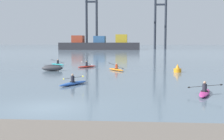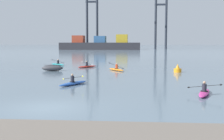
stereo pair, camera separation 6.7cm
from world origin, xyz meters
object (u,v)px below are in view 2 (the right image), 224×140
gantry_crane_west_mid (161,13)px  kayak_teal (58,64)px  kayak_orange (116,69)px  capsized_dinghy (52,68)px  channel_buoy (178,69)px  gantry_crane_west (92,11)px  kayak_blue (73,83)px  container_barge (100,44)px  kayak_magenta (204,92)px  kayak_red (87,66)px

gantry_crane_west_mid → kayak_teal: gantry_crane_west_mid is taller
kayak_orange → kayak_teal: (-9.60, 7.96, 0.00)m
capsized_dinghy → channel_buoy: (15.29, -0.53, 0.01)m
gantry_crane_west → kayak_blue: gantry_crane_west is taller
channel_buoy → kayak_orange: 7.56m
container_barge → kayak_magenta: container_barge is taller
gantry_crane_west_mid → kayak_orange: (-15.88, -118.69, -18.64)m
gantry_crane_west_mid → capsized_dinghy: size_ratio=14.89×
capsized_dinghy → kayak_orange: (7.90, 1.01, -0.18)m
kayak_red → kayak_orange: (4.38, -4.20, 0.00)m
container_barge → kayak_blue: (11.46, -117.78, -2.33)m
kayak_teal → kayak_blue: bearing=-71.8°
kayak_red → kayak_magenta: 23.76m
gantry_crane_west → capsized_dinghy: bearing=-84.1°
kayak_blue → kayak_orange: bearing=77.5°
kayak_red → kayak_magenta: (11.39, -20.85, 0.00)m
container_barge → kayak_magenta: size_ratio=11.28×
channel_buoy → kayak_red: bearing=154.0°
gantry_crane_west_mid → capsized_dinghy: gantry_crane_west_mid is taller
kayak_red → kayak_orange: bearing=-43.8°
kayak_blue → kayak_teal: kayak_teal is taller
capsized_dinghy → kayak_orange: bearing=7.3°
channel_buoy → gantry_crane_west_mid: bearing=86.0°
kayak_orange → kayak_teal: 12.47m
kayak_teal → capsized_dinghy: bearing=-79.3°
kayak_red → kayak_teal: kayak_teal is taller
container_barge → gantry_crane_west_mid: bearing=24.3°
gantry_crane_west → kayak_red: (15.43, -110.77, -19.27)m
capsized_dinghy → kayak_teal: size_ratio=0.94×
container_barge → kayak_blue: bearing=-84.4°
kayak_blue → kayak_magenta: same height
gantry_crane_west_mid → capsized_dinghy: (-23.78, -119.70, -18.46)m
gantry_crane_west → kayak_blue: bearing=-82.4°
gantry_crane_west → kayak_teal: (10.21, -107.02, -19.27)m
container_barge → kayak_magenta: bearing=-80.1°
gantry_crane_west → gantry_crane_west_mid: bearing=5.9°
gantry_crane_west_mid → kayak_teal: size_ratio=14.01×
capsized_dinghy → kayak_blue: bearing=-66.5°
gantry_crane_west → kayak_teal: bearing=-84.5°
gantry_crane_west → gantry_crane_west_mid: 35.89m
gantry_crane_west_mid → capsized_dinghy: bearing=-101.2°
container_barge → gantry_crane_west_mid: 36.89m
container_barge → kayak_teal: size_ratio=13.13×
gantry_crane_west → kayak_orange: 118.25m
kayak_orange → kayak_teal: size_ratio=1.08×
gantry_crane_west_mid → channel_buoy: bearing=-94.0°
gantry_crane_west_mid → kayak_blue: size_ratio=12.51×
container_barge → kayak_blue: container_barge is taller
gantry_crane_west_mid → kayak_blue: (-18.69, -131.41, -18.64)m
kayak_red → kayak_blue: size_ratio=0.92×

